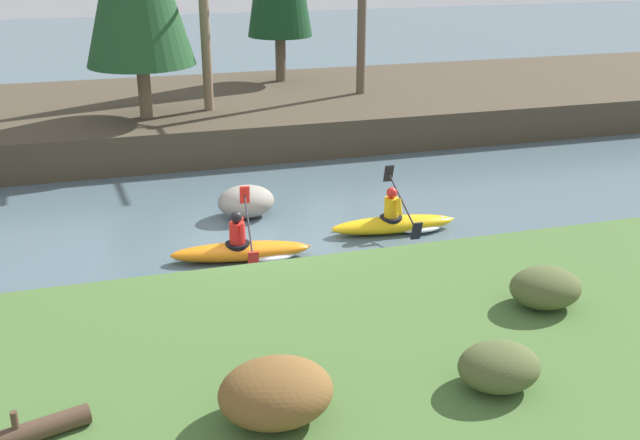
{
  "coord_description": "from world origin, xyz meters",
  "views": [
    {
      "loc": [
        -2.44,
        -13.61,
        6.05
      ],
      "look_at": [
        1.51,
        -0.1,
        0.55
      ],
      "focal_mm": 42.0,
      "sensor_mm": 36.0,
      "label": 1
    }
  ],
  "objects": [
    {
      "name": "shrub_clump_third",
      "position": [
        3.66,
        -4.85,
        1.0
      ],
      "size": [
        1.1,
        0.92,
        0.6
      ],
      "color": "#4C562D",
      "rests_on": "riverbank_near"
    },
    {
      "name": "kayaker_lead",
      "position": [
        3.31,
        0.14,
        0.2
      ],
      "size": [
        2.79,
        2.07,
        1.2
      ],
      "rotation": [
        0.0,
        0.0,
        -0.06
      ],
      "color": "yellow",
      "rests_on": "ground"
    },
    {
      "name": "riverbank_far",
      "position": [
        0.0,
        9.82,
        0.53
      ],
      "size": [
        44.0,
        8.34,
        1.06
      ],
      "color": "#473D2D",
      "rests_on": "ground"
    },
    {
      "name": "kayaker_middle",
      "position": [
        -0.07,
        -0.36,
        0.2
      ],
      "size": [
        2.79,
        2.07,
        1.2
      ],
      "rotation": [
        0.0,
        0.0,
        -0.12
      ],
      "color": "orange",
      "rests_on": "ground"
    },
    {
      "name": "bare_tree_mid_upstream",
      "position": [
        0.53,
        8.19,
        3.44
      ],
      "size": [
        2.81,
        2.78,
        5.03
      ],
      "color": "#7A664C",
      "rests_on": "riverbank_far"
    },
    {
      "name": "shrub_clump_second",
      "position": [
        1.92,
        -6.59,
        0.99
      ],
      "size": [
        1.05,
        0.87,
        0.57
      ],
      "color": "#4C562D",
      "rests_on": "riverbank_near"
    },
    {
      "name": "ground_plane",
      "position": [
        0.0,
        0.0,
        0.0
      ],
      "size": [
        90.0,
        90.0,
        0.0
      ],
      "primitive_type": "plane",
      "color": "#4C606B"
    },
    {
      "name": "boulder_midstream",
      "position": [
        0.37,
        1.93,
        0.36
      ],
      "size": [
        1.27,
        0.99,
        0.72
      ],
      "color": "gray",
      "rests_on": "ground"
    },
    {
      "name": "riverbank_near",
      "position": [
        0.0,
        -5.11,
        0.35
      ],
      "size": [
        44.0,
        6.02,
        0.7
      ],
      "color": "#476B33",
      "rests_on": "ground"
    },
    {
      "name": "shrub_clump_nearest",
      "position": [
        -0.88,
        -6.46,
        1.07
      ],
      "size": [
        1.35,
        1.12,
        0.73
      ],
      "color": "brown",
      "rests_on": "riverbank_near"
    }
  ]
}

